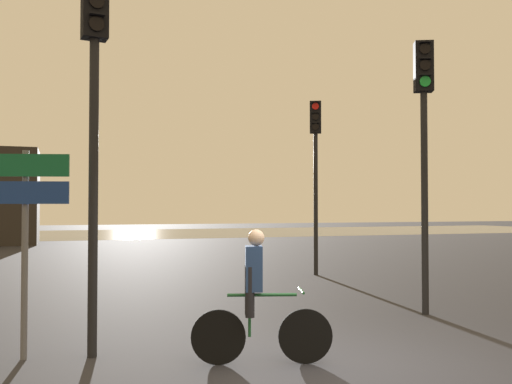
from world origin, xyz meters
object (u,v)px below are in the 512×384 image
traffic_light_near_left (94,88)px  direction_sign_post (24,215)px  traffic_light_near_right (424,125)px  traffic_light_far_right (316,155)px  cyclist (257,296)px

traffic_light_near_left → direction_sign_post: bearing=-15.7°
traffic_light_near_right → traffic_light_far_right: (0.68, 6.03, 0.03)m
traffic_light_near_left → direction_sign_post: size_ratio=1.90×
traffic_light_near_left → traffic_light_far_right: size_ratio=1.01×
direction_sign_post → cyclist: direction_sign_post is taller
traffic_light_near_right → traffic_light_far_right: 6.07m
traffic_light_near_right → traffic_light_far_right: traffic_light_far_right is taller
traffic_light_far_right → direction_sign_post: 10.16m
traffic_light_near_left → traffic_light_near_right: size_ratio=1.02×
traffic_light_near_left → cyclist: size_ratio=2.99×
direction_sign_post → traffic_light_near_left: bearing=-173.0°
traffic_light_far_right → traffic_light_near_right: bearing=108.7°
traffic_light_near_left → cyclist: (1.86, -0.99, -2.59)m
traffic_light_near_right → cyclist: size_ratio=2.93×
traffic_light_near_left → direction_sign_post: (-0.82, 0.12, -1.61)m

